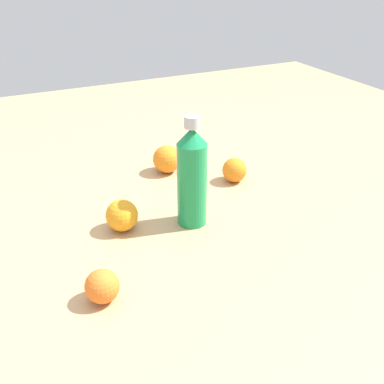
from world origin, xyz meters
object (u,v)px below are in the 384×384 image
orange_2 (234,170)px  orange_3 (122,215)px  water_bottle (192,176)px  orange_0 (102,286)px  orange_1 (167,159)px

orange_2 → orange_3: orange_3 is taller
water_bottle → orange_3: size_ratio=3.55×
water_bottle → orange_2: 0.26m
orange_3 → orange_0: bearing=153.2°
water_bottle → orange_0: 0.33m
orange_1 → orange_3: orange_1 is taller
orange_1 → water_bottle: bearing=169.0°
orange_3 → water_bottle: bearing=-104.7°
orange_1 → orange_3: bearing=138.0°
orange_2 → orange_3: (-0.10, 0.35, 0.00)m
water_bottle → orange_1: (0.27, -0.05, -0.08)m
orange_1 → orange_2: 0.20m
water_bottle → orange_0: water_bottle is taller
water_bottle → orange_1: size_ratio=3.31×
orange_1 → orange_3: (-0.23, 0.21, -0.00)m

